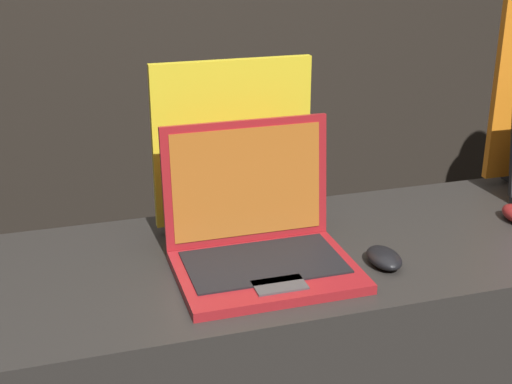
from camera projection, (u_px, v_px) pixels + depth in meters
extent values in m
cube|color=maroon|center=(266.00, 272.00, 1.46)|extent=(0.37, 0.27, 0.02)
cube|color=black|center=(263.00, 262.00, 1.47)|extent=(0.32, 0.19, 0.00)
cube|color=#3F3F42|center=(279.00, 285.00, 1.38)|extent=(0.10, 0.06, 0.00)
cube|color=maroon|center=(246.00, 182.00, 1.54)|extent=(0.37, 0.04, 0.27)
cube|color=#A5591E|center=(247.00, 183.00, 1.53)|extent=(0.33, 0.02, 0.24)
ellipsoid|color=black|center=(384.00, 258.00, 1.50)|extent=(0.07, 0.10, 0.03)
cube|color=black|center=(233.00, 222.00, 1.69)|extent=(0.20, 0.07, 0.02)
cube|color=gold|center=(232.00, 142.00, 1.62)|extent=(0.37, 0.02, 0.37)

